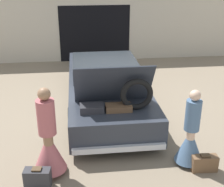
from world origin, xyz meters
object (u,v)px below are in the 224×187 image
(person_right, at_px, (190,139))
(suitcase_beside_left_person, at_px, (38,178))
(car, at_px, (106,85))
(suitcase_beside_right_person, at_px, (204,163))
(person_left, at_px, (49,144))

(person_right, distance_m, suitcase_beside_left_person, 2.96)
(car, relative_size, suitcase_beside_right_person, 10.97)
(car, bearing_deg, person_left, -114.62)
(person_left, bearing_deg, suitcase_beside_right_person, 86.45)
(person_left, relative_size, suitcase_beside_right_person, 3.49)
(car, height_order, person_left, car)
(person_right, xyz_separation_m, suitcase_beside_right_person, (0.23, -0.26, -0.40))
(car, bearing_deg, person_right, -65.68)
(suitcase_beside_right_person, bearing_deg, person_right, 130.72)
(car, height_order, suitcase_beside_left_person, car)
(person_right, bearing_deg, person_left, 91.02)
(person_left, height_order, suitcase_beside_right_person, person_left)
(car, distance_m, suitcase_beside_right_person, 3.64)
(car, relative_size, person_right, 3.46)
(suitcase_beside_left_person, bearing_deg, person_right, 7.19)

